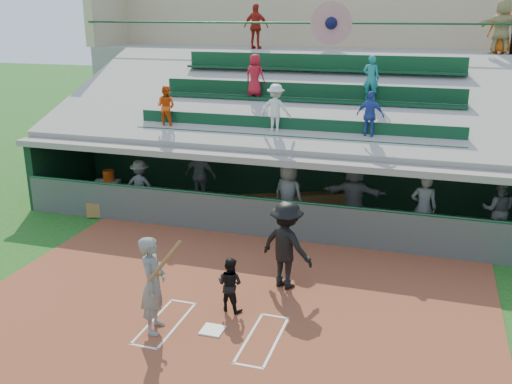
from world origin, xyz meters
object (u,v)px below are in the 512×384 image
(home_plate, at_px, (212,330))
(water_cooler, at_px, (108,176))
(catcher, at_px, (230,284))
(white_table, at_px, (107,192))
(batter_at_plate, at_px, (153,284))

(home_plate, height_order, water_cooler, water_cooler)
(home_plate, xyz_separation_m, catcher, (0.05, 0.89, 0.57))
(catcher, xyz_separation_m, water_cooler, (-6.16, 5.51, 0.31))
(water_cooler, bearing_deg, catcher, -41.83)
(home_plate, bearing_deg, catcher, 86.75)
(catcher, relative_size, white_table, 1.46)
(batter_at_plate, relative_size, catcher, 1.67)
(catcher, bearing_deg, batter_at_plate, 58.25)
(home_plate, height_order, catcher, catcher)
(batter_at_plate, distance_m, white_table, 8.38)
(white_table, bearing_deg, water_cooler, 29.76)
(home_plate, bearing_deg, batter_at_plate, -164.86)
(batter_at_plate, xyz_separation_m, water_cooler, (-5.03, 6.70, -0.08))
(home_plate, distance_m, batter_at_plate, 1.48)
(catcher, bearing_deg, water_cooler, -29.97)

